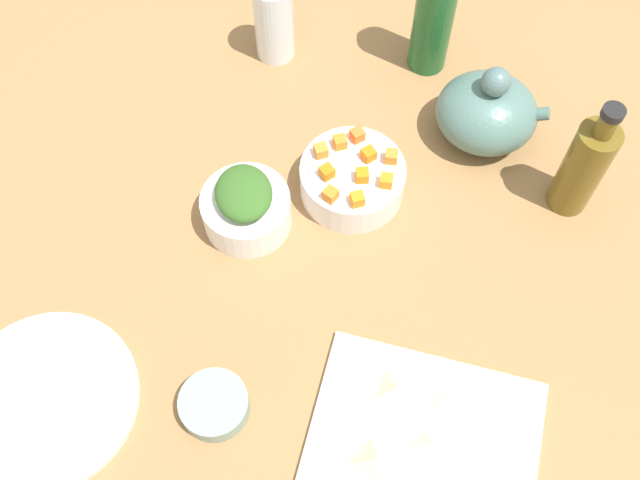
# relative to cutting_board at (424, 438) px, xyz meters

# --- Properties ---
(tabletop) EXTENTS (1.90, 1.90, 0.03)m
(tabletop) POSITION_rel_cutting_board_xyz_m (-0.19, 0.23, -0.02)
(tabletop) COLOR olive
(tabletop) RESTS_ON ground
(cutting_board) EXTENTS (0.29, 0.23, 0.01)m
(cutting_board) POSITION_rel_cutting_board_xyz_m (0.00, 0.00, 0.00)
(cutting_board) COLOR white
(cutting_board) RESTS_ON tabletop
(plate_tofu) EXTENTS (0.24, 0.24, 0.01)m
(plate_tofu) POSITION_rel_cutting_board_xyz_m (-0.49, -0.06, 0.00)
(plate_tofu) COLOR white
(plate_tofu) RESTS_ON tabletop
(bowl_greens) EXTENTS (0.13, 0.13, 0.06)m
(bowl_greens) POSITION_rel_cutting_board_xyz_m (-0.30, 0.26, 0.02)
(bowl_greens) COLOR white
(bowl_greens) RESTS_ON tabletop
(bowl_carrots) EXTENTS (0.16, 0.16, 0.06)m
(bowl_carrots) POSITION_rel_cutting_board_xyz_m (-0.17, 0.35, 0.02)
(bowl_carrots) COLOR white
(bowl_carrots) RESTS_ON tabletop
(bowl_small_side) EXTENTS (0.09, 0.09, 0.03)m
(bowl_small_side) POSITION_rel_cutting_board_xyz_m (-0.27, -0.02, 0.01)
(bowl_small_side) COLOR gray
(bowl_small_side) RESTS_ON tabletop
(teapot) EXTENTS (0.17, 0.14, 0.15)m
(teapot) POSITION_rel_cutting_board_xyz_m (0.01, 0.49, 0.05)
(teapot) COLOR #4E7168
(teapot) RESTS_ON tabletop
(bottle_0) EXTENTS (0.06, 0.06, 0.21)m
(bottle_0) POSITION_rel_cutting_board_xyz_m (0.15, 0.40, 0.08)
(bottle_0) COLOR brown
(bottle_0) RESTS_ON tabletop
(bottle_1) EXTENTS (0.06, 0.06, 0.27)m
(bottle_1) POSITION_rel_cutting_board_xyz_m (-0.10, 0.62, 0.11)
(bottle_1) COLOR #1F5C2A
(bottle_1) RESTS_ON tabletop
(drinking_glass_0) EXTENTS (0.06, 0.06, 0.14)m
(drinking_glass_0) POSITION_rel_cutting_board_xyz_m (-0.35, 0.59, 0.07)
(drinking_glass_0) COLOR white
(drinking_glass_0) RESTS_ON tabletop
(carrot_cube_0) EXTENTS (0.03, 0.03, 0.02)m
(carrot_cube_0) POSITION_rel_cutting_board_xyz_m (-0.15, 0.37, 0.06)
(carrot_cube_0) COLOR orange
(carrot_cube_0) RESTS_ON bowl_carrots
(carrot_cube_1) EXTENTS (0.03, 0.03, 0.02)m
(carrot_cube_1) POSITION_rel_cutting_board_xyz_m (-0.20, 0.33, 0.06)
(carrot_cube_1) COLOR orange
(carrot_cube_1) RESTS_ON bowl_carrots
(carrot_cube_2) EXTENTS (0.02, 0.02, 0.02)m
(carrot_cube_2) POSITION_rel_cutting_board_xyz_m (-0.15, 0.33, 0.06)
(carrot_cube_2) COLOR orange
(carrot_cube_2) RESTS_ON bowl_carrots
(carrot_cube_3) EXTENTS (0.02, 0.02, 0.02)m
(carrot_cube_3) POSITION_rel_cutting_board_xyz_m (-0.15, 0.29, 0.06)
(carrot_cube_3) COLOR orange
(carrot_cube_3) RESTS_ON bowl_carrots
(carrot_cube_4) EXTENTS (0.02, 0.02, 0.02)m
(carrot_cube_4) POSITION_rel_cutting_board_xyz_m (-0.19, 0.29, 0.06)
(carrot_cube_4) COLOR orange
(carrot_cube_4) RESTS_ON bowl_carrots
(carrot_cube_5) EXTENTS (0.02, 0.02, 0.02)m
(carrot_cube_5) POSITION_rel_cutting_board_xyz_m (-0.19, 0.38, 0.06)
(carrot_cube_5) COLOR orange
(carrot_cube_5) RESTS_ON bowl_carrots
(carrot_cube_6) EXTENTS (0.03, 0.03, 0.02)m
(carrot_cube_6) POSITION_rel_cutting_board_xyz_m (-0.17, 0.40, 0.06)
(carrot_cube_6) COLOR orange
(carrot_cube_6) RESTS_ON bowl_carrots
(carrot_cube_7) EXTENTS (0.02, 0.02, 0.02)m
(carrot_cube_7) POSITION_rel_cutting_board_xyz_m (-0.11, 0.33, 0.06)
(carrot_cube_7) COLOR orange
(carrot_cube_7) RESTS_ON bowl_carrots
(carrot_cube_8) EXTENTS (0.02, 0.02, 0.02)m
(carrot_cube_8) POSITION_rel_cutting_board_xyz_m (-0.22, 0.36, 0.06)
(carrot_cube_8) COLOR orange
(carrot_cube_8) RESTS_ON bowl_carrots
(carrot_cube_9) EXTENTS (0.02, 0.02, 0.02)m
(carrot_cube_9) POSITION_rel_cutting_board_xyz_m (-0.11, 0.37, 0.06)
(carrot_cube_9) COLOR orange
(carrot_cube_9) RESTS_ON bowl_carrots
(chopped_greens_mound) EXTENTS (0.11, 0.12, 0.03)m
(chopped_greens_mound) POSITION_rel_cutting_board_xyz_m (-0.30, 0.26, 0.07)
(chopped_greens_mound) COLOR #345E22
(chopped_greens_mound) RESTS_ON bowl_greens
(tofu_cube_0) EXTENTS (0.02, 0.02, 0.02)m
(tofu_cube_0) POSITION_rel_cutting_board_xyz_m (-0.52, -0.02, 0.02)
(tofu_cube_0) COLOR #EBE8CA
(tofu_cube_0) RESTS_ON plate_tofu
(tofu_cube_1) EXTENTS (0.03, 0.03, 0.02)m
(tofu_cube_1) POSITION_rel_cutting_board_xyz_m (-0.46, -0.03, 0.02)
(tofu_cube_1) COLOR white
(tofu_cube_1) RESTS_ON plate_tofu
(tofu_cube_2) EXTENTS (0.03, 0.03, 0.02)m
(tofu_cube_2) POSITION_rel_cutting_board_xyz_m (-0.49, -0.11, 0.02)
(tofu_cube_2) COLOR silver
(tofu_cube_2) RESTS_ON plate_tofu
(tofu_cube_3) EXTENTS (0.03, 0.03, 0.02)m
(tofu_cube_3) POSITION_rel_cutting_board_xyz_m (-0.52, -0.07, 0.02)
(tofu_cube_3) COLOR white
(tofu_cube_3) RESTS_ON plate_tofu
(tofu_cube_4) EXTENTS (0.03, 0.03, 0.02)m
(tofu_cube_4) POSITION_rel_cutting_board_xyz_m (-0.46, -0.10, 0.02)
(tofu_cube_4) COLOR #FCE7CD
(tofu_cube_4) RESTS_ON plate_tofu
(dumpling_0) EXTENTS (0.05, 0.05, 0.03)m
(dumpling_0) POSITION_rel_cutting_board_xyz_m (0.01, -0.01, 0.02)
(dumpling_0) COLOR beige
(dumpling_0) RESTS_ON cutting_board
(dumpling_2) EXTENTS (0.06, 0.07, 0.03)m
(dumpling_2) POSITION_rel_cutting_board_xyz_m (-0.05, 0.05, 0.02)
(dumpling_2) COLOR beige
(dumpling_2) RESTS_ON cutting_board
(dumpling_3) EXTENTS (0.07, 0.06, 0.03)m
(dumpling_3) POSITION_rel_cutting_board_xyz_m (-0.05, -0.05, 0.02)
(dumpling_3) COLOR beige
(dumpling_3) RESTS_ON cutting_board
(dumpling_4) EXTENTS (0.06, 0.06, 0.03)m
(dumpling_4) POSITION_rel_cutting_board_xyz_m (0.01, 0.04, 0.02)
(dumpling_4) COLOR beige
(dumpling_4) RESTS_ON cutting_board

